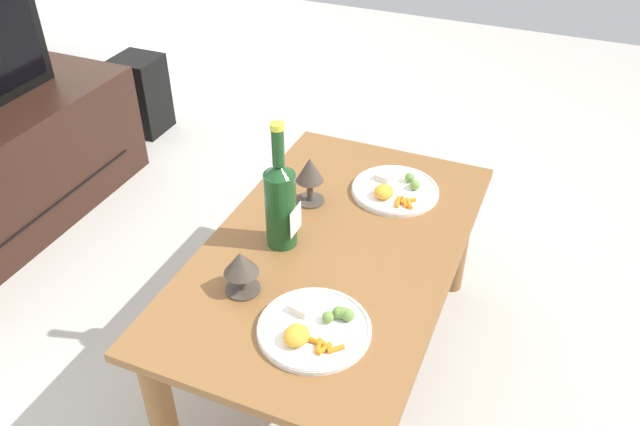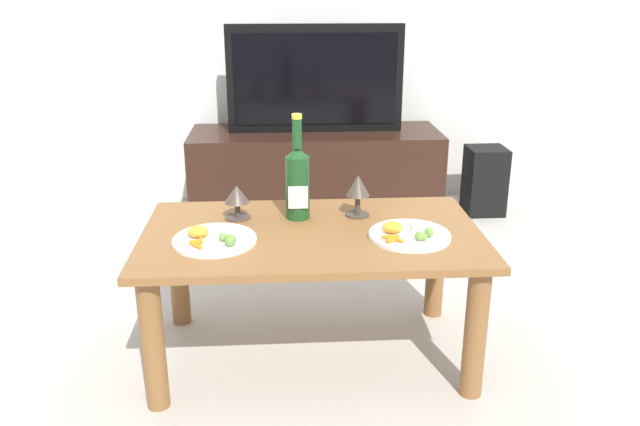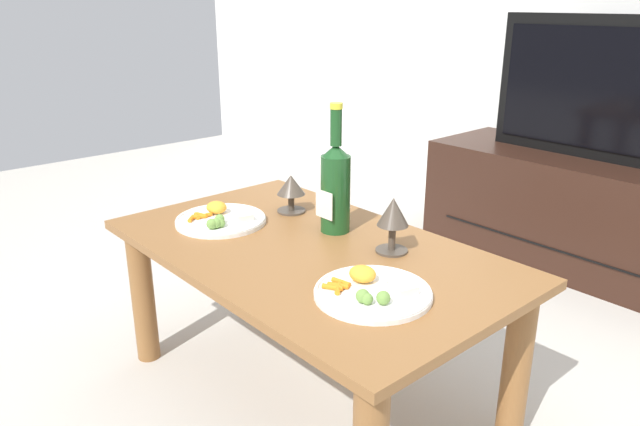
{
  "view_description": "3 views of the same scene",
  "coord_description": "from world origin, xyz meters",
  "px_view_note": "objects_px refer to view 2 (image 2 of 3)",
  "views": [
    {
      "loc": [
        -1.26,
        -0.49,
        1.55
      ],
      "look_at": [
        0.0,
        0.04,
        0.56
      ],
      "focal_mm": 36.08,
      "sensor_mm": 36.0,
      "label": 1
    },
    {
      "loc": [
        -0.1,
        -1.96,
        1.23
      ],
      "look_at": [
        0.03,
        0.02,
        0.52
      ],
      "focal_mm": 36.11,
      "sensor_mm": 36.0,
      "label": 2
    },
    {
      "loc": [
        1.12,
        -0.95,
        1.08
      ],
      "look_at": [
        -0.04,
        0.07,
        0.53
      ],
      "focal_mm": 33.67,
      "sensor_mm": 36.0,
      "label": 3
    }
  ],
  "objects_px": {
    "floor_speaker": "(485,180)",
    "tv_stand": "(315,173)",
    "goblet_left": "(237,197)",
    "dining_table": "(312,256)",
    "dinner_plate_left": "(214,239)",
    "dinner_plate_right": "(409,234)",
    "wine_bottle": "(298,179)",
    "tv_screen": "(315,79)",
    "goblet_right": "(358,188)"
  },
  "relations": [
    {
      "from": "tv_stand",
      "to": "dinner_plate_right",
      "type": "bearing_deg",
      "value": -82.09
    },
    {
      "from": "floor_speaker",
      "to": "wine_bottle",
      "type": "relative_size",
      "value": 1.04
    },
    {
      "from": "tv_stand",
      "to": "wine_bottle",
      "type": "bearing_deg",
      "value": -95.81
    },
    {
      "from": "goblet_right",
      "to": "wine_bottle",
      "type": "bearing_deg",
      "value": -177.79
    },
    {
      "from": "floor_speaker",
      "to": "tv_stand",
      "type": "bearing_deg",
      "value": 177.05
    },
    {
      "from": "goblet_left",
      "to": "dinner_plate_left",
      "type": "bearing_deg",
      "value": -105.42
    },
    {
      "from": "dinner_plate_left",
      "to": "dinner_plate_right",
      "type": "relative_size",
      "value": 1.01
    },
    {
      "from": "tv_stand",
      "to": "floor_speaker",
      "type": "distance_m",
      "value": 0.95
    },
    {
      "from": "dinner_plate_right",
      "to": "goblet_right",
      "type": "bearing_deg",
      "value": 122.75
    },
    {
      "from": "wine_bottle",
      "to": "tv_stand",
      "type": "bearing_deg",
      "value": 84.19
    },
    {
      "from": "tv_stand",
      "to": "wine_bottle",
      "type": "distance_m",
      "value": 1.38
    },
    {
      "from": "dining_table",
      "to": "floor_speaker",
      "type": "relative_size",
      "value": 2.95
    },
    {
      "from": "tv_stand",
      "to": "wine_bottle",
      "type": "height_order",
      "value": "wine_bottle"
    },
    {
      "from": "tv_screen",
      "to": "floor_speaker",
      "type": "relative_size",
      "value": 2.47
    },
    {
      "from": "dining_table",
      "to": "goblet_right",
      "type": "xyz_separation_m",
      "value": [
        0.17,
        0.14,
        0.19
      ]
    },
    {
      "from": "dining_table",
      "to": "floor_speaker",
      "type": "height_order",
      "value": "dining_table"
    },
    {
      "from": "wine_bottle",
      "to": "dinner_plate_right",
      "type": "relative_size",
      "value": 1.38
    },
    {
      "from": "floor_speaker",
      "to": "wine_bottle",
      "type": "bearing_deg",
      "value": -130.7
    },
    {
      "from": "floor_speaker",
      "to": "dining_table",
      "type": "bearing_deg",
      "value": -126.88
    },
    {
      "from": "floor_speaker",
      "to": "dinner_plate_right",
      "type": "distance_m",
      "value": 1.69
    },
    {
      "from": "tv_stand",
      "to": "dinner_plate_right",
      "type": "height_order",
      "value": "dinner_plate_right"
    },
    {
      "from": "goblet_right",
      "to": "dining_table",
      "type": "bearing_deg",
      "value": -139.73
    },
    {
      "from": "wine_bottle",
      "to": "goblet_left",
      "type": "distance_m",
      "value": 0.22
    },
    {
      "from": "tv_screen",
      "to": "goblet_right",
      "type": "relative_size",
      "value": 6.31
    },
    {
      "from": "floor_speaker",
      "to": "wine_bottle",
      "type": "xyz_separation_m",
      "value": [
        -1.08,
        -1.29,
        0.41
      ]
    },
    {
      "from": "dining_table",
      "to": "goblet_left",
      "type": "distance_m",
      "value": 0.33
    },
    {
      "from": "wine_bottle",
      "to": "dinner_plate_left",
      "type": "bearing_deg",
      "value": -141.93
    },
    {
      "from": "tv_stand",
      "to": "dinner_plate_right",
      "type": "relative_size",
      "value": 5.14
    },
    {
      "from": "goblet_left",
      "to": "dinner_plate_left",
      "type": "height_order",
      "value": "goblet_left"
    },
    {
      "from": "tv_stand",
      "to": "dinner_plate_left",
      "type": "relative_size",
      "value": 5.1
    },
    {
      "from": "wine_bottle",
      "to": "dinner_plate_right",
      "type": "height_order",
      "value": "wine_bottle"
    },
    {
      "from": "dining_table",
      "to": "floor_speaker",
      "type": "xyz_separation_m",
      "value": [
        1.04,
        1.42,
        -0.19
      ]
    },
    {
      "from": "tv_screen",
      "to": "dinner_plate_right",
      "type": "relative_size",
      "value": 3.54
    },
    {
      "from": "goblet_left",
      "to": "goblet_right",
      "type": "distance_m",
      "value": 0.42
    },
    {
      "from": "dinner_plate_right",
      "to": "tv_stand",
      "type": "bearing_deg",
      "value": 97.91
    },
    {
      "from": "tv_stand",
      "to": "goblet_left",
      "type": "distance_m",
      "value": 1.4
    },
    {
      "from": "dining_table",
      "to": "goblet_left",
      "type": "bearing_deg",
      "value": 150.39
    },
    {
      "from": "tv_stand",
      "to": "goblet_left",
      "type": "bearing_deg",
      "value": -104.6
    },
    {
      "from": "tv_screen",
      "to": "dinner_plate_right",
      "type": "distance_m",
      "value": 1.57
    },
    {
      "from": "tv_screen",
      "to": "goblet_left",
      "type": "relative_size",
      "value": 7.89
    },
    {
      "from": "tv_stand",
      "to": "dinner_plate_right",
      "type": "xyz_separation_m",
      "value": [
        0.21,
        -1.53,
        0.24
      ]
    },
    {
      "from": "tv_screen",
      "to": "dinner_plate_right",
      "type": "height_order",
      "value": "tv_screen"
    },
    {
      "from": "wine_bottle",
      "to": "dinner_plate_right",
      "type": "xyz_separation_m",
      "value": [
        0.35,
        -0.21,
        -0.13
      ]
    },
    {
      "from": "goblet_left",
      "to": "dining_table",
      "type": "bearing_deg",
      "value": -29.61
    },
    {
      "from": "dining_table",
      "to": "tv_screen",
      "type": "relative_size",
      "value": 1.19
    },
    {
      "from": "dinner_plate_right",
      "to": "dining_table",
      "type": "bearing_deg",
      "value": 166.15
    },
    {
      "from": "wine_bottle",
      "to": "floor_speaker",
      "type": "bearing_deg",
      "value": 49.92
    },
    {
      "from": "goblet_right",
      "to": "dinner_plate_left",
      "type": "distance_m",
      "value": 0.53
    },
    {
      "from": "floor_speaker",
      "to": "goblet_left",
      "type": "relative_size",
      "value": 3.19
    },
    {
      "from": "floor_speaker",
      "to": "wine_bottle",
      "type": "height_order",
      "value": "wine_bottle"
    }
  ]
}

